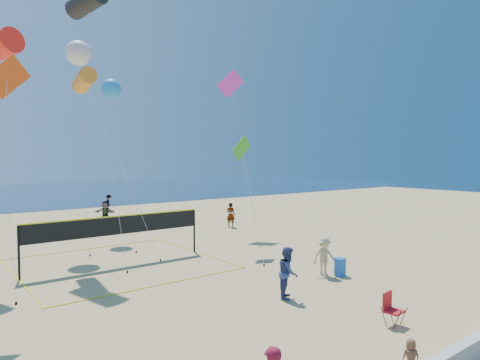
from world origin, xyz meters
TOP-DOWN VIEW (x-y plane):
  - ground at (0.00, 0.00)m, footprint 120.00×120.00m
  - toddler at (-0.08, -3.04)m, footprint 0.47×0.43m
  - bystander_a at (2.71, 3.57)m, footprint 1.18×1.17m
  - bystander_b at (6.11, 4.75)m, footprint 1.27×0.96m
  - far_person_1 at (3.69, 25.16)m, footprint 1.67×1.54m
  - far_person_2 at (10.77, 18.06)m, footprint 0.77×0.81m
  - far_person_4 at (6.89, 32.87)m, footprint 0.97×1.22m
  - camp_chair at (3.42, -0.32)m, footprint 0.61×0.74m
  - trash_barrel at (6.65, 4.30)m, footprint 0.61×0.61m
  - volleyball_net at (-0.39, 12.38)m, footprint 9.11×8.96m
  - kite_1 at (-0.71, 15.38)m, footprint 1.68×6.28m
  - kite_2 at (-1.17, 14.56)m, footprint 3.31×4.02m
  - kite_3 at (-5.72, 8.68)m, footprint 1.93×2.27m
  - kite_4 at (6.57, 11.25)m, footprint 2.40×4.00m
  - kite_5 at (10.17, 17.15)m, footprint 3.35×6.47m
  - kite_6 at (-0.17, 18.66)m, footprint 1.56×4.55m
  - kite_7 at (2.70, 20.94)m, footprint 2.20×7.67m

SIDE VIEW (x-z plane):
  - ground at x=0.00m, z-range 0.00..0.00m
  - trash_barrel at x=6.65m, z-range 0.00..0.79m
  - camp_chair at x=3.42m, z-range 0.01..1.15m
  - far_person_4 at x=6.89m, z-range 0.00..1.65m
  - bystander_b at x=6.11m, z-range 0.00..1.73m
  - far_person_2 at x=10.77m, z-range 0.00..1.86m
  - far_person_1 at x=3.69m, z-range 0.00..1.86m
  - bystander_a at x=2.71m, z-range 0.00..1.92m
  - toddler at x=-0.08m, z-range 0.60..1.40m
  - volleyball_net at x=-0.39m, z-range 0.45..2.87m
  - kite_4 at x=6.57m, z-range 2.22..8.80m
  - kite_3 at x=-5.72m, z-range 3.20..12.04m
  - kite_2 at x=-1.17m, z-range 4.32..14.12m
  - kite_7 at x=2.70m, z-range 4.67..15.34m
  - kite_5 at x=10.17m, z-range 4.38..16.07m
  - kite_6 at x=-0.17m, z-range 5.40..17.70m
  - kite_1 at x=-0.71m, z-range 6.39..20.60m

